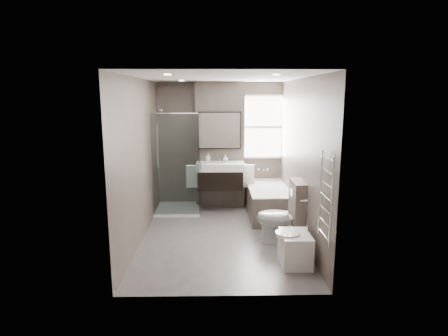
{
  "coord_description": "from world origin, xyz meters",
  "views": [
    {
      "loc": [
        -0.07,
        -5.95,
        2.33
      ],
      "look_at": [
        0.05,
        0.15,
        1.14
      ],
      "focal_mm": 30.0,
      "sensor_mm": 36.0,
      "label": 1
    }
  ],
  "objects_px": {
    "vanity": "(220,175)",
    "bidet": "(295,248)",
    "bathtub": "(268,200)",
    "toilet": "(282,218)"
  },
  "relations": [
    {
      "from": "vanity",
      "to": "bidet",
      "type": "height_order",
      "value": "vanity"
    },
    {
      "from": "toilet",
      "to": "bidet",
      "type": "distance_m",
      "value": 0.82
    },
    {
      "from": "vanity",
      "to": "bidet",
      "type": "relative_size",
      "value": 1.66
    },
    {
      "from": "vanity",
      "to": "bidet",
      "type": "xyz_separation_m",
      "value": [
        1.01,
        -2.49,
        -0.5
      ]
    },
    {
      "from": "bathtub",
      "to": "toilet",
      "type": "bearing_deg",
      "value": -88.11
    },
    {
      "from": "vanity",
      "to": "toilet",
      "type": "distance_m",
      "value": 1.97
    },
    {
      "from": "bathtub",
      "to": "bidet",
      "type": "height_order",
      "value": "bidet"
    },
    {
      "from": "toilet",
      "to": "bidet",
      "type": "height_order",
      "value": "toilet"
    },
    {
      "from": "vanity",
      "to": "bidet",
      "type": "distance_m",
      "value": 2.73
    },
    {
      "from": "bathtub",
      "to": "bidet",
      "type": "bearing_deg",
      "value": -87.66
    }
  ]
}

